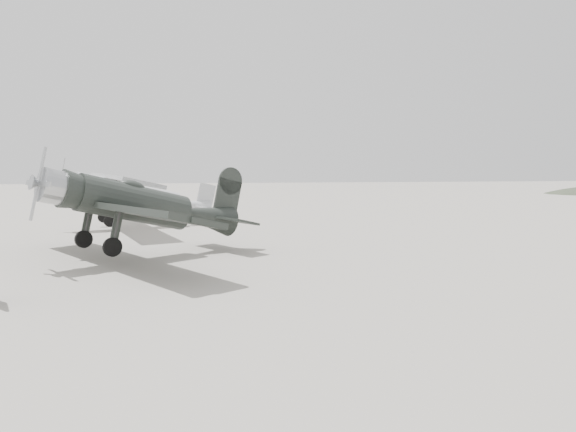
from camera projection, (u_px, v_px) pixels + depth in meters
name	position (u px, v px, depth m)	size (l,w,h in m)	color
ground	(250.00, 279.00, 16.81)	(160.00, 160.00, 0.00)	gray
lowwing_monoplane	(143.00, 206.00, 20.28)	(8.98, 10.47, 3.62)	black
highwing_monoplane	(134.00, 190.00, 29.88)	(8.21, 11.42, 3.25)	#ABAEB1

